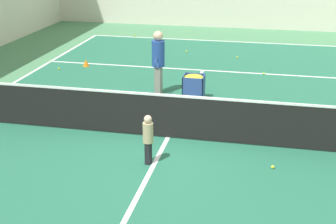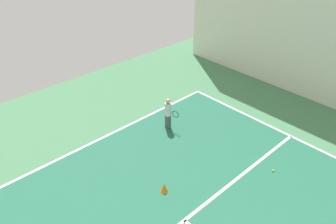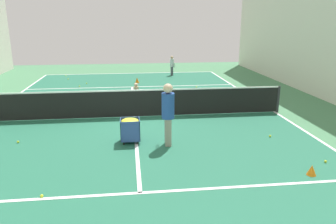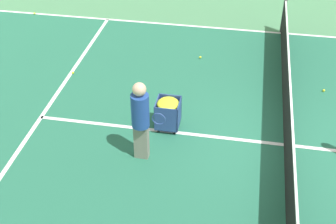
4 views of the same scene
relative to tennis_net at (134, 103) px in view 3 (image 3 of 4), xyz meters
name	(u,v)px [view 3 (image 3 of 4)]	position (x,y,z in m)	size (l,w,h in m)	color
ground_plane	(134,117)	(0.00, 0.00, -0.54)	(30.80, 30.80, 0.00)	#477F56
court_playing_area	(134,117)	(0.00, 0.00, -0.54)	(11.17, 20.66, 0.00)	#23664C
line_baseline_near	(131,73)	(0.00, -10.33, -0.54)	(11.17, 0.10, 0.00)	white
line_sideline_left	(275,112)	(-5.59, 0.00, -0.54)	(0.10, 20.66, 0.00)	white
line_service_near	(132,87)	(0.00, -5.68, -0.54)	(11.17, 0.10, 0.00)	white
line_service_far	(140,193)	(0.00, 5.68, -0.54)	(11.17, 0.10, 0.00)	white
line_centre_service	(134,117)	(0.00, 0.00, -0.54)	(0.10, 11.37, 0.00)	white
tennis_net	(134,103)	(0.00, 0.00, 0.00)	(11.47, 0.10, 1.05)	#2D2D33
player_near_baseline	(172,64)	(-2.66, -9.18, 0.18)	(0.29, 0.58, 1.27)	#4C4C56
coach_at_net	(168,111)	(-0.93, 3.00, 0.51)	(0.38, 0.70, 1.84)	gray
child_midcourt	(136,94)	(-0.12, -1.33, 0.06)	(0.23, 0.23, 1.05)	black
ball_cart	(130,126)	(0.17, 2.64, -0.02)	(0.57, 0.53, 0.74)	#2D478C
training_cone_0	(312,170)	(-4.09, 5.33, -0.41)	(0.22, 0.22, 0.25)	orange
training_cone_1	(137,80)	(-0.31, -6.84, -0.38)	(0.23, 0.23, 0.31)	orange
tennis_ball_0	(79,86)	(2.86, -6.07, -0.51)	(0.07, 0.07, 0.07)	yellow
tennis_ball_2	(196,87)	(-3.45, -5.10, -0.51)	(0.07, 0.07, 0.07)	yellow
tennis_ball_3	(66,76)	(4.21, -9.71, -0.51)	(0.07, 0.07, 0.07)	yellow
tennis_ball_5	(87,83)	(2.57, -6.90, -0.51)	(0.07, 0.07, 0.07)	yellow
tennis_ball_7	(326,161)	(-4.83, 4.72, -0.51)	(0.07, 0.07, 0.07)	yellow
tennis_ball_8	(42,196)	(2.04, 5.62, -0.51)	(0.07, 0.07, 0.07)	yellow
tennis_ball_9	(75,111)	(2.36, -1.03, -0.51)	(0.07, 0.07, 0.07)	yellow
tennis_ball_10	(68,79)	(3.86, -8.45, -0.51)	(0.07, 0.07, 0.07)	yellow
tennis_ball_11	(31,94)	(4.99, -4.45, -0.51)	(0.07, 0.07, 0.07)	yellow
tennis_ball_12	(270,136)	(-4.20, 2.73, -0.51)	(0.07, 0.07, 0.07)	yellow
tennis_ball_14	(18,142)	(3.52, 2.31, -0.51)	(0.07, 0.07, 0.07)	yellow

